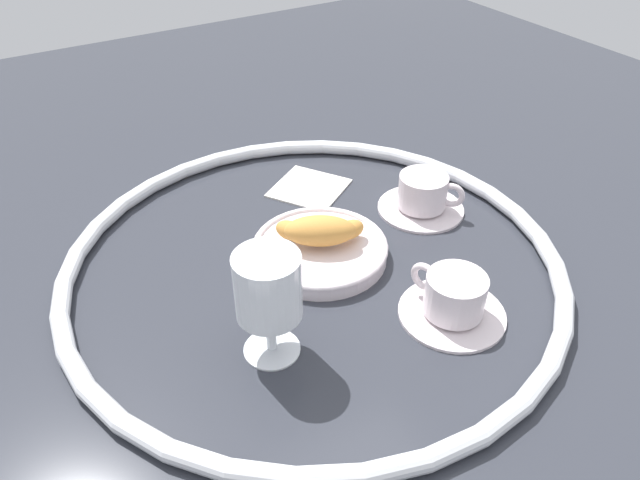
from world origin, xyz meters
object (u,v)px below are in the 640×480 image
at_px(pastry_plate, 320,249).
at_px(coffee_cup_near, 423,196).
at_px(coffee_cup_far, 453,299).
at_px(folded_napkin, 309,187).
at_px(croissant_large, 320,231).
at_px(juice_glass_left, 268,292).

height_order(pastry_plate, coffee_cup_near, coffee_cup_near).
distance_m(coffee_cup_far, folded_napkin, 0.35).
distance_m(pastry_plate, croissant_large, 0.03).
bearing_deg(juice_glass_left, croissant_large, 41.31).
distance_m(coffee_cup_far, juice_glass_left, 0.24).
relative_size(croissant_large, folded_napkin, 1.11).
height_order(coffee_cup_near, juice_glass_left, juice_glass_left).
bearing_deg(croissant_large, folded_napkin, 64.39).
distance_m(coffee_cup_near, juice_glass_left, 0.38).
height_order(croissant_large, coffee_cup_near, croissant_large).
height_order(pastry_plate, croissant_large, croissant_large).
distance_m(croissant_large, coffee_cup_far, 0.21).
bearing_deg(pastry_plate, coffee_cup_near, 5.56).
height_order(coffee_cup_near, folded_napkin, coffee_cup_near).
height_order(coffee_cup_far, folded_napkin, coffee_cup_far).
bearing_deg(folded_napkin, juice_glass_left, -127.44).
bearing_deg(croissant_large, coffee_cup_far, -67.54).
relative_size(coffee_cup_near, folded_napkin, 1.24).
height_order(croissant_large, coffee_cup_far, croissant_large).
xyz_separation_m(coffee_cup_near, folded_napkin, (-0.12, 0.15, -0.02)).
xyz_separation_m(pastry_plate, juice_glass_left, (-0.14, -0.12, 0.08)).
relative_size(croissant_large, coffee_cup_near, 0.89).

